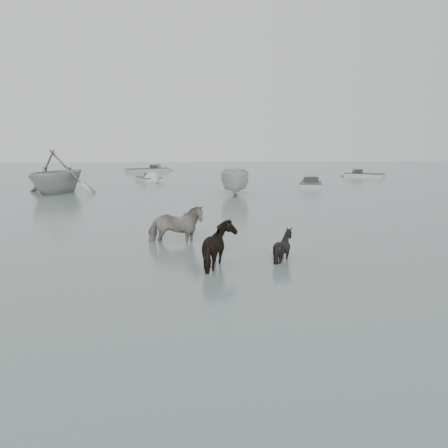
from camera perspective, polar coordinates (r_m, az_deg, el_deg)
The scene contains 10 objects.
ground at distance 15.36m, azimuth 2.73°, elevation -3.96°, with size 140.00×140.00×0.00m, color #53635C.
pony_pinto at distance 17.68m, azimuth -5.59°, elevation 0.63°, with size 0.93×2.03×1.72m, color black.
pony_dark at distance 14.21m, azimuth -0.31°, elevation -1.87°, with size 1.53×1.31×1.54m, color black.
pony_black at distance 15.20m, azimuth 6.80°, elevation -1.78°, with size 1.00×1.12×1.23m, color black.
rowboat_trail at distance 36.05m, azimuth -18.53°, elevation 5.82°, with size 5.11×5.92×3.12m, color #A5A8A5.
boat_small at distance 33.36m, azimuth 1.33°, elevation 5.04°, with size 1.90×5.05×1.95m, color #BCBBB6.
skiff_port at distance 39.47m, azimuth 9.92°, elevation 4.73°, with size 5.14×1.60×0.75m, color gray, non-canonical shape.
skiff_mid at distance 44.84m, azimuth -8.54°, elevation 5.32°, with size 4.57×1.60×0.75m, color #A2A5A2, non-canonical shape.
skiff_star at distance 51.59m, azimuth 15.79°, elevation 5.61°, with size 5.09×1.60×0.75m, color #A2A29E, non-canonical shape.
skiff_far at distance 59.50m, azimuth -8.79°, elevation 6.33°, with size 6.83×1.60×0.75m, color gray, non-canonical shape.
Camera 1 is at (-2.33, -14.76, 3.58)m, focal length 40.00 mm.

